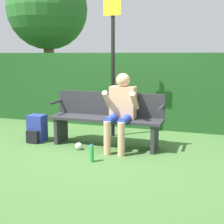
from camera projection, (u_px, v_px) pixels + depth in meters
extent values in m
plane|color=#426B33|center=(106.00, 146.00, 5.35)|extent=(40.00, 40.00, 0.00)
cube|color=#1E4C1E|center=(132.00, 90.00, 6.80)|extent=(12.00, 0.59, 1.58)
cube|color=#2D2D33|center=(105.00, 119.00, 5.26)|extent=(1.93, 0.47, 0.05)
cube|color=#2D2D33|center=(110.00, 104.00, 5.42)|extent=(1.93, 0.04, 0.41)
cube|color=#2D2D33|center=(61.00, 129.00, 5.57)|extent=(0.06, 0.42, 0.45)
cube|color=#2D2D33|center=(155.00, 137.00, 5.04)|extent=(0.06, 0.42, 0.45)
cylinder|color=#2D2D33|center=(55.00, 102.00, 5.51)|extent=(0.05, 0.42, 0.05)
cylinder|color=#2D2D33|center=(161.00, 108.00, 4.92)|extent=(0.05, 0.42, 0.05)
cube|color=#DBA884|center=(123.00, 102.00, 5.16)|extent=(0.42, 0.22, 0.53)
sphere|color=#DBA884|center=(123.00, 80.00, 5.09)|extent=(0.23, 0.23, 0.23)
cylinder|color=#2D47B7|center=(112.00, 119.00, 5.02)|extent=(0.13, 0.47, 0.13)
cylinder|color=#2D47B7|center=(126.00, 119.00, 4.95)|extent=(0.13, 0.47, 0.13)
cylinder|color=#DBA884|center=(107.00, 138.00, 4.85)|extent=(0.11, 0.11, 0.53)
cylinder|color=#DBA884|center=(121.00, 139.00, 4.78)|extent=(0.11, 0.11, 0.53)
cylinder|color=#DBA884|center=(107.00, 100.00, 5.10)|extent=(0.09, 0.33, 0.33)
cylinder|color=#DBA884|center=(134.00, 101.00, 4.96)|extent=(0.09, 0.33, 0.33)
cube|color=#283893|center=(37.00, 128.00, 5.62)|extent=(0.30, 0.24, 0.48)
cube|color=black|center=(33.00, 137.00, 5.49)|extent=(0.22, 0.08, 0.22)
cylinder|color=green|center=(92.00, 154.00, 4.54)|extent=(0.07, 0.07, 0.24)
cylinder|color=#2D66B2|center=(92.00, 145.00, 4.52)|extent=(0.04, 0.04, 0.02)
cylinder|color=black|center=(113.00, 68.00, 5.78)|extent=(0.07, 0.07, 2.58)
cube|color=yellow|center=(112.00, 7.00, 5.54)|extent=(0.32, 0.02, 0.30)
cylinder|color=brown|center=(50.00, 71.00, 9.13)|extent=(0.30, 0.30, 2.13)
sphere|color=#2D6B2D|center=(47.00, 9.00, 8.81)|extent=(2.28, 2.28, 2.28)
sphere|color=silver|center=(79.00, 146.00, 5.14)|extent=(0.12, 0.12, 0.12)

